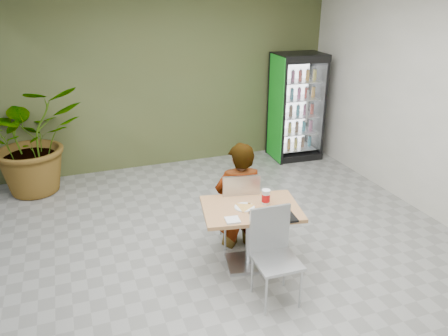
{
  "coord_description": "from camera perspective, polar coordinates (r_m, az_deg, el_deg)",
  "views": [
    {
      "loc": [
        -1.61,
        -3.9,
        2.99
      ],
      "look_at": [
        0.04,
        0.63,
        1.0
      ],
      "focal_mm": 35.0,
      "sensor_mm": 36.0,
      "label": 1
    }
  ],
  "objects": [
    {
      "name": "chair_far",
      "position": [
        5.28,
        2.03,
        -4.71
      ],
      "size": [
        0.52,
        0.52,
        0.99
      ],
      "rotation": [
        0.0,
        0.0,
        2.95
      ],
      "color": "#ADB0B2",
      "rests_on": "ground"
    },
    {
      "name": "beverage_fridge",
      "position": [
        8.22,
        9.48,
        7.88
      ],
      "size": [
        0.92,
        0.73,
        1.93
      ],
      "rotation": [
        0.0,
        0.0,
        -0.06
      ],
      "color": "black",
      "rests_on": "ground"
    },
    {
      "name": "seated_woman",
      "position": [
        5.36,
        2.02,
        -5.0
      ],
      "size": [
        0.67,
        0.5,
        1.64
      ],
      "primitive_type": "imported",
      "rotation": [
        0.0,
        0.0,
        2.95
      ],
      "color": "black",
      "rests_on": "ground"
    },
    {
      "name": "room_envelope",
      "position": [
        4.44,
        2.26,
        4.18
      ],
      "size": [
        6.0,
        7.0,
        3.2
      ],
      "primitive_type": null,
      "color": "silver",
      "rests_on": "ground"
    },
    {
      "name": "napkin_stack",
      "position": [
        4.56,
        1.12,
        -6.81
      ],
      "size": [
        0.16,
        0.16,
        0.02
      ],
      "primitive_type": "cube",
      "rotation": [
        0.0,
        0.0,
        -0.12
      ],
      "color": "silver",
      "rests_on": "dining_table"
    },
    {
      "name": "cafeteria_tray",
      "position": [
        4.65,
        6.46,
        -6.33
      ],
      "size": [
        0.47,
        0.36,
        0.03
      ],
      "primitive_type": "cube",
      "rotation": [
        0.0,
        0.0,
        -0.09
      ],
      "color": "black",
      "rests_on": "dining_table"
    },
    {
      "name": "ground",
      "position": [
        5.17,
        1.98,
        -12.92
      ],
      "size": [
        7.0,
        7.0,
        0.0
      ],
      "primitive_type": "plane",
      "color": "gray",
      "rests_on": "ground"
    },
    {
      "name": "soda_cup",
      "position": [
        4.89,
        5.49,
        -3.82
      ],
      "size": [
        0.1,
        0.1,
        0.17
      ],
      "color": "silver",
      "rests_on": "dining_table"
    },
    {
      "name": "dining_table",
      "position": [
        4.95,
        3.5,
        -7.3
      ],
      "size": [
        1.18,
        0.93,
        0.75
      ],
      "rotation": [
        0.0,
        0.0,
        -0.19
      ],
      "color": "#BF7852",
      "rests_on": "ground"
    },
    {
      "name": "chair_near",
      "position": [
        4.5,
        6.43,
        -10.21
      ],
      "size": [
        0.45,
        0.45,
        0.98
      ],
      "rotation": [
        0.0,
        0.0,
        -0.04
      ],
      "color": "#ADB0B2",
      "rests_on": "ground"
    },
    {
      "name": "pizza_plate",
      "position": [
        4.83,
        2.7,
        -5.02
      ],
      "size": [
        0.32,
        0.28,
        0.03
      ],
      "color": "silver",
      "rests_on": "dining_table"
    },
    {
      "name": "potted_plant",
      "position": [
        7.31,
        -23.83,
        3.4
      ],
      "size": [
        1.85,
        1.71,
        1.69
      ],
      "primitive_type": "imported",
      "rotation": [
        0.0,
        0.0,
        0.31
      ],
      "color": "#286026",
      "rests_on": "ground"
    }
  ]
}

